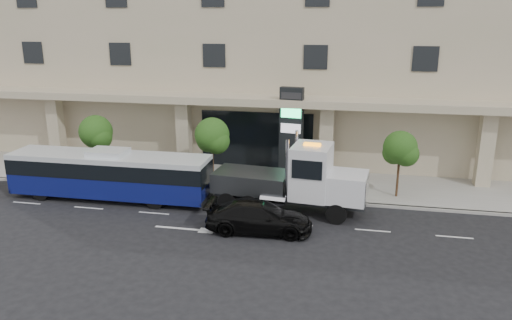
{
  "coord_description": "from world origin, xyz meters",
  "views": [
    {
      "loc": [
        6.74,
        -25.89,
        10.69
      ],
      "look_at": [
        1.15,
        2.0,
        2.41
      ],
      "focal_mm": 35.0,
      "sensor_mm": 36.0,
      "label": 1
    }
  ],
  "objects": [
    {
      "name": "tree_mid",
      "position": [
        -1.97,
        3.59,
        3.26
      ],
      "size": [
        2.28,
        2.2,
        4.38
      ],
      "color": "#422B19",
      "rests_on": "sidewalk"
    },
    {
      "name": "sidewalk",
      "position": [
        0.0,
        5.0,
        0.07
      ],
      "size": [
        120.0,
        6.0,
        0.15
      ],
      "primitive_type": "cube",
      "color": "gray",
      "rests_on": "ground"
    },
    {
      "name": "city_bus",
      "position": [
        -7.41,
        0.2,
        1.56
      ],
      "size": [
        12.14,
        2.64,
        3.07
      ],
      "rotation": [
        0.0,
        0.0,
        0.01
      ],
      "color": "black",
      "rests_on": "ground"
    },
    {
      "name": "tree_left",
      "position": [
        -9.97,
        3.59,
        3.11
      ],
      "size": [
        2.27,
        2.2,
        4.22
      ],
      "color": "#422B19",
      "rests_on": "sidewalk"
    },
    {
      "name": "black_sedan",
      "position": [
        2.25,
        -2.72,
        0.79
      ],
      "size": [
        5.54,
        2.5,
        1.58
      ],
      "primitive_type": "imported",
      "rotation": [
        0.0,
        0.0,
        1.62
      ],
      "color": "black",
      "rests_on": "ground"
    },
    {
      "name": "tree_right",
      "position": [
        9.53,
        3.59,
        3.04
      ],
      "size": [
        2.1,
        2.0,
        4.04
      ],
      "color": "#422B19",
      "rests_on": "sidewalk"
    },
    {
      "name": "ground",
      "position": [
        0.0,
        0.0,
        0.0
      ],
      "size": [
        120.0,
        120.0,
        0.0
      ],
      "primitive_type": "plane",
      "color": "black",
      "rests_on": "ground"
    },
    {
      "name": "curb",
      "position": [
        0.0,
        2.0,
        0.07
      ],
      "size": [
        120.0,
        0.3,
        0.15
      ],
      "primitive_type": "cube",
      "color": "gray",
      "rests_on": "ground"
    },
    {
      "name": "convention_center",
      "position": [
        -0.0,
        15.42,
        9.97
      ],
      "size": [
        60.0,
        17.6,
        20.0
      ],
      "color": "tan",
      "rests_on": "ground"
    },
    {
      "name": "signage_pylon",
      "position": [
        2.73,
        5.87,
        3.25
      ],
      "size": [
        1.59,
        0.78,
        6.1
      ],
      "rotation": [
        0.0,
        0.0,
        -0.15
      ],
      "color": "black",
      "rests_on": "sidewalk"
    },
    {
      "name": "tow_truck",
      "position": [
        3.75,
        0.33,
        1.82
      ],
      "size": [
        9.78,
        3.24,
        4.43
      ],
      "rotation": [
        0.0,
        0.0,
        -0.1
      ],
      "color": "#2D3033",
      "rests_on": "ground"
    }
  ]
}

